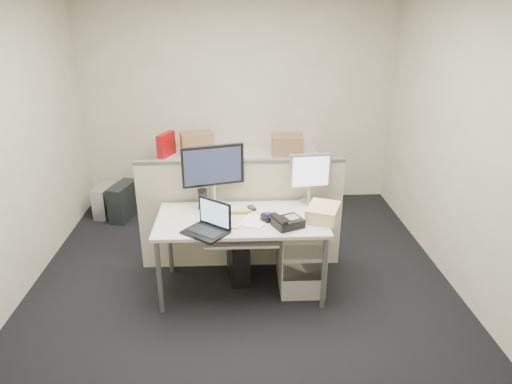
{
  "coord_description": "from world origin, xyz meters",
  "views": [
    {
      "loc": [
        -0.03,
        -3.65,
        2.46
      ],
      "look_at": [
        0.14,
        0.15,
        0.92
      ],
      "focal_mm": 32.0,
      "sensor_mm": 36.0,
      "label": 1
    }
  ],
  "objects_px": {
    "monitor_main": "(213,176)",
    "laptop": "(205,219)",
    "desk": "(241,225)",
    "desk_phone": "(288,222)"
  },
  "relations": [
    {
      "from": "monitor_main",
      "to": "laptop",
      "type": "bearing_deg",
      "value": -110.33
    },
    {
      "from": "desk",
      "to": "monitor_main",
      "type": "height_order",
      "value": "monitor_main"
    },
    {
      "from": "laptop",
      "to": "desk_phone",
      "type": "distance_m",
      "value": 0.71
    },
    {
      "from": "desk",
      "to": "desk_phone",
      "type": "xyz_separation_m",
      "value": [
        0.39,
        -0.18,
        0.1
      ]
    },
    {
      "from": "monitor_main",
      "to": "desk_phone",
      "type": "xyz_separation_m",
      "value": [
        0.64,
        -0.5,
        -0.25
      ]
    },
    {
      "from": "laptop",
      "to": "desk_phone",
      "type": "relative_size",
      "value": 1.46
    },
    {
      "from": "desk",
      "to": "monitor_main",
      "type": "xyz_separation_m",
      "value": [
        -0.25,
        0.32,
        0.35
      ]
    },
    {
      "from": "monitor_main",
      "to": "laptop",
      "type": "distance_m",
      "value": 0.62
    },
    {
      "from": "monitor_main",
      "to": "desk_phone",
      "type": "relative_size",
      "value": 2.48
    },
    {
      "from": "monitor_main",
      "to": "desk",
      "type": "bearing_deg",
      "value": -67.57
    }
  ]
}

